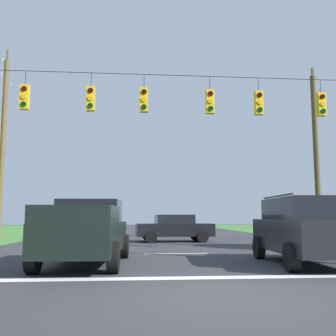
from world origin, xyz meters
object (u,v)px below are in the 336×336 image
Objects in this scene: overhead_signal_span at (182,141)px; distant_car_oncoming at (174,228)px; utility_pole_near_left at (3,144)px; suv_black at (305,229)px; utility_pole_mid_right at (316,153)px; pickup_truck at (87,232)px.

overhead_signal_span is 8.29m from distant_car_oncoming.
distant_car_oncoming is at bearing -8.22° from utility_pole_near_left.
suv_black is 13.34m from utility_pole_mid_right.
utility_pole_mid_right is 0.92× the size of utility_pole_near_left.
utility_pole_mid_right reaches higher than overhead_signal_span.
pickup_truck is 0.51× the size of utility_pole_mid_right.
utility_pole_mid_right is 18.93m from utility_pole_near_left.
utility_pole_near_left reaches higher than distant_car_oncoming.
utility_pole_near_left is (-9.71, 8.94, 1.40)m from overhead_signal_span.
suv_black reaches higher than pickup_truck.
distant_car_oncoming is 0.41× the size of utility_pole_mid_right.
suv_black is (3.30, -3.28, -3.28)m from overhead_signal_span.
utility_pole_near_left is at bearing 137.35° from overhead_signal_span.
pickup_truck is 16.90m from utility_pole_mid_right.
utility_pole_near_left reaches higher than utility_pole_mid_right.
suv_black is 11.13m from distant_car_oncoming.
utility_pole_near_left is at bearing 136.80° from suv_black.
utility_pole_near_left is (-6.47, 11.63, 4.78)m from pickup_truck.
overhead_signal_span reaches higher than distant_car_oncoming.
utility_pole_near_left is (-10.15, 1.47, 4.95)m from distant_car_oncoming.
overhead_signal_span is 12.17m from utility_pole_mid_right.
utility_pole_near_left is at bearing 171.78° from distant_car_oncoming.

